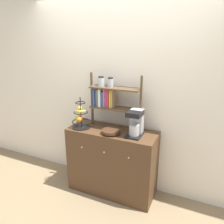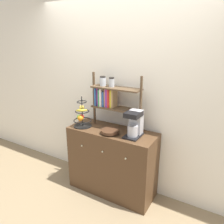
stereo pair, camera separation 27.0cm
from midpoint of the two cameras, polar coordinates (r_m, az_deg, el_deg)
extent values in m
plane|color=#847051|center=(3.08, -4.55, -21.93)|extent=(12.00, 12.00, 0.00)
cube|color=silver|center=(2.89, -0.41, 4.46)|extent=(7.00, 0.05, 2.60)
cube|color=#4C331E|center=(2.99, -2.62, -12.81)|extent=(1.15, 0.45, 0.90)
sphere|color=#B2AD8C|center=(2.84, -10.63, -9.10)|extent=(0.02, 0.02, 0.02)
sphere|color=#B2AD8C|center=(2.68, -4.99, -10.50)|extent=(0.02, 0.02, 0.02)
sphere|color=#B2AD8C|center=(2.56, 1.33, -11.95)|extent=(0.02, 0.02, 0.02)
cube|color=black|center=(2.64, 2.99, -6.00)|extent=(0.18, 0.26, 0.02)
cube|color=#B7B7BC|center=(2.64, 3.61, -2.35)|extent=(0.15, 0.10, 0.29)
cylinder|color=#B7B7BC|center=(2.59, 2.83, -4.70)|extent=(0.12, 0.12, 0.13)
cube|color=black|center=(2.53, 2.99, -0.44)|extent=(0.17, 0.21, 0.06)
cylinder|color=black|center=(2.92, -10.62, -3.92)|extent=(0.24, 0.24, 0.01)
cylinder|color=black|center=(2.85, -10.86, -0.11)|extent=(0.01, 0.01, 0.40)
torus|color=black|center=(2.89, -10.71, -2.51)|extent=(0.24, 0.24, 0.01)
torus|color=black|center=(2.85, -10.86, -0.11)|extent=(0.18, 0.18, 0.01)
torus|color=black|center=(2.82, -11.01, 2.35)|extent=(0.13, 0.13, 0.01)
sphere|color=red|center=(2.92, -11.08, -1.59)|extent=(0.07, 0.07, 0.07)
sphere|color=#6BAD33|center=(2.91, -11.57, -1.68)|extent=(0.07, 0.07, 0.07)
sphere|color=orange|center=(2.87, -11.28, -1.94)|extent=(0.08, 0.08, 0.08)
ellipsoid|color=yellow|center=(2.82, -10.98, 0.13)|extent=(0.14, 0.12, 0.04)
sphere|color=gold|center=(2.88, -11.01, 0.81)|extent=(0.07, 0.07, 0.07)
cylinder|color=#422819|center=(2.69, -3.20, -5.58)|extent=(0.12, 0.12, 0.02)
cylinder|color=#422819|center=(2.68, -3.21, -5.08)|extent=(0.22, 0.22, 0.04)
cube|color=brown|center=(2.92, -7.88, 3.38)|extent=(0.02, 0.02, 0.70)
cube|color=brown|center=(2.63, 4.61, 1.86)|extent=(0.02, 0.02, 0.70)
cube|color=brown|center=(2.78, -1.94, 1.00)|extent=(0.65, 0.20, 0.02)
cube|color=brown|center=(2.72, -2.00, 6.25)|extent=(0.65, 0.20, 0.02)
cube|color=#2D599E|center=(2.88, -6.85, 4.04)|extent=(0.02, 0.15, 0.23)
cube|color=#8C338C|center=(2.86, -6.35, 3.98)|extent=(0.03, 0.12, 0.23)
cube|color=#2D8C47|center=(2.85, -5.89, 3.82)|extent=(0.02, 0.15, 0.22)
cube|color=white|center=(2.83, -5.40, 3.88)|extent=(0.03, 0.16, 0.23)
cube|color=#2D599E|center=(2.83, -4.87, 3.42)|extent=(0.02, 0.13, 0.19)
cube|color=tan|center=(2.81, -4.48, 3.77)|extent=(0.02, 0.12, 0.23)
cube|color=#8C338C|center=(2.80, -3.96, 3.72)|extent=(0.03, 0.14, 0.23)
cube|color=red|center=(2.78, -3.37, 3.65)|extent=(0.02, 0.15, 0.23)
cube|color=yellow|center=(2.77, -2.87, 3.56)|extent=(0.02, 0.13, 0.23)
cube|color=tan|center=(2.76, -2.44, 3.54)|extent=(0.02, 0.13, 0.23)
cylinder|color=silver|center=(2.79, -5.61, 7.82)|extent=(0.08, 0.08, 0.11)
cylinder|color=black|center=(2.78, -5.65, 9.07)|extent=(0.07, 0.07, 0.02)
cylinder|color=#ADB2B7|center=(2.73, -3.24, 7.61)|extent=(0.07, 0.07, 0.10)
cylinder|color=black|center=(2.72, -3.26, 8.85)|extent=(0.06, 0.06, 0.02)
camera|label=1|loc=(0.13, -92.86, -0.94)|focal=35.00mm
camera|label=2|loc=(0.13, 87.14, 0.94)|focal=35.00mm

